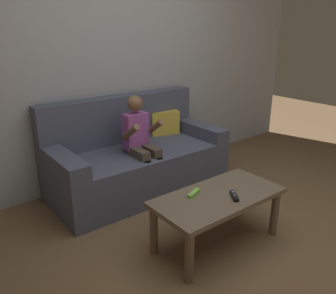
# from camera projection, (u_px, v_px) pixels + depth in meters

# --- Properties ---
(ground_plane) EXTENTS (10.39, 10.39, 0.00)m
(ground_plane) POSITION_uv_depth(u_px,v_px,m) (263.00, 258.00, 2.44)
(ground_plane) COLOR brown
(wall_back) EXTENTS (5.19, 0.05, 2.50)m
(wall_back) POSITION_uv_depth(u_px,v_px,m) (120.00, 59.00, 3.44)
(wall_back) COLOR #999EA8
(wall_back) RESTS_ON ground
(couch) EXTENTS (1.72, 0.80, 0.91)m
(couch) POSITION_uv_depth(u_px,v_px,m) (136.00, 159.00, 3.41)
(couch) COLOR #474C60
(couch) RESTS_ON ground
(person_seated_on_couch) EXTENTS (0.32, 0.39, 0.97)m
(person_seated_on_couch) POSITION_uv_depth(u_px,v_px,m) (141.00, 141.00, 3.16)
(person_seated_on_couch) COLOR #4C4238
(person_seated_on_couch) RESTS_ON ground
(coffee_table) EXTENTS (0.98, 0.49, 0.41)m
(coffee_table) POSITION_uv_depth(u_px,v_px,m) (218.00, 203.00, 2.50)
(coffee_table) COLOR brown
(coffee_table) RESTS_ON ground
(game_remote_black_near_edge) EXTENTS (0.11, 0.14, 0.03)m
(game_remote_black_near_edge) POSITION_uv_depth(u_px,v_px,m) (234.00, 196.00, 2.43)
(game_remote_black_near_edge) COLOR black
(game_remote_black_near_edge) RESTS_ON coffee_table
(game_remote_lime_center) EXTENTS (0.14, 0.09, 0.03)m
(game_remote_lime_center) POSITION_uv_depth(u_px,v_px,m) (194.00, 193.00, 2.48)
(game_remote_lime_center) COLOR #72C638
(game_remote_lime_center) RESTS_ON coffee_table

